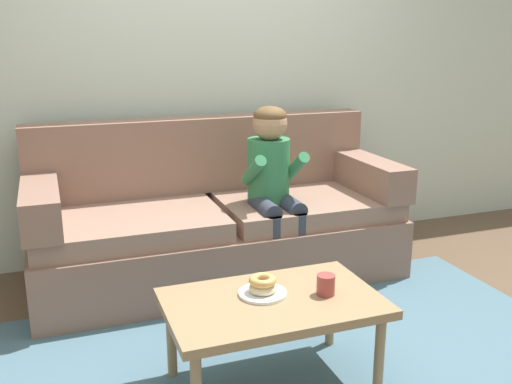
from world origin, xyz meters
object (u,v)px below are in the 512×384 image
(person_child, at_px, (273,178))
(toy_controller, at_px, (191,332))
(donut, at_px, (263,288))
(mug, at_px, (326,285))
(couch, at_px, (217,223))
(coffee_table, at_px, (273,309))

(person_child, height_order, toy_controller, person_child)
(donut, relative_size, mug, 1.33)
(couch, xyz_separation_m, coffee_table, (-0.13, -1.28, 0.03))
(couch, bearing_deg, mug, -85.35)
(couch, relative_size, coffee_table, 2.47)
(couch, bearing_deg, donut, -97.06)
(coffee_table, xyz_separation_m, toy_controller, (-0.23, 0.55, -0.35))
(person_child, bearing_deg, donut, -114.12)
(couch, distance_m, coffee_table, 1.28)
(couch, relative_size, toy_controller, 10.03)
(couch, relative_size, mug, 25.18)
(couch, distance_m, person_child, 0.49)
(coffee_table, xyz_separation_m, person_child, (0.43, 1.06, 0.29))
(mug, height_order, toy_controller, mug)
(mug, bearing_deg, donut, 160.80)
(coffee_table, bearing_deg, donut, 116.02)
(couch, distance_m, donut, 1.24)
(couch, distance_m, mug, 1.32)
(donut, bearing_deg, person_child, 65.88)
(couch, height_order, donut, couch)
(coffee_table, relative_size, person_child, 0.83)
(mug, distance_m, toy_controller, 0.87)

